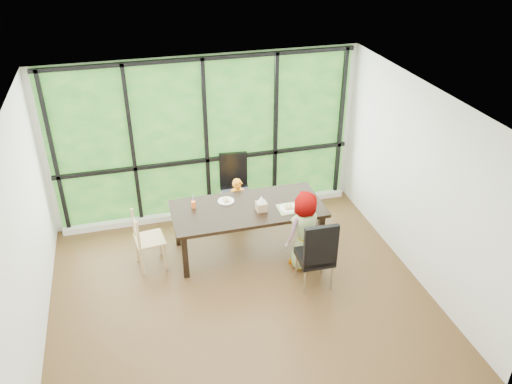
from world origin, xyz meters
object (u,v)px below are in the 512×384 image
chair_interior_leather (315,252)px  child_older (303,230)px  dining_table (248,229)px  green_cup (310,205)px  tissue_box (261,206)px  chair_end_beech (150,240)px  plate_far (226,201)px  plate_near (289,208)px  orange_cup (193,205)px  child_toddler (238,204)px  chair_window_leather (235,188)px

chair_interior_leather → child_older: size_ratio=0.90×
dining_table → green_cup: size_ratio=20.84×
tissue_box → dining_table: bearing=142.8°
chair_end_beech → plate_far: chair_end_beech is taller
chair_interior_leather → chair_end_beech: chair_interior_leather is taller
child_older → chair_end_beech: bearing=-37.2°
dining_table → plate_near: size_ratio=8.13×
plate_near → orange_cup: (-1.34, 0.40, 0.04)m
child_toddler → green_cup: size_ratio=8.32×
dining_table → chair_end_beech: 1.46m
chair_end_beech → child_older: (2.11, -0.56, 0.15)m
child_older → green_cup: bearing=-146.4°
child_older → green_cup: child_older is taller
child_toddler → child_older: child_older is taller
child_older → orange_cup: size_ratio=11.46×
child_older → green_cup: 0.43m
chair_window_leather → green_cup: size_ratio=10.12×
chair_end_beech → child_toddler: chair_end_beech is taller
child_older → green_cup: size_ratio=11.26×
chair_interior_leather → plate_far: size_ratio=4.36×
tissue_box → plate_near: bearing=-9.6°
chair_interior_leather → chair_window_leather: bearing=-70.3°
child_toddler → plate_near: bearing=-47.9°
dining_table → tissue_box: tissue_box is taller
plate_near → orange_cup: 1.39m
chair_window_leather → green_cup: 1.52m
plate_far → plate_near: size_ratio=0.91×
child_toddler → plate_far: size_ratio=3.58×
child_older → tissue_box: 0.69m
chair_interior_leather → tissue_box: bearing=-58.8°
child_older → dining_table: bearing=-63.4°
chair_end_beech → plate_near: 2.06m
chair_window_leather → plate_far: (-0.31, -0.74, 0.22)m
tissue_box → chair_interior_leather: bearing=-60.9°
dining_table → plate_near: bearing=-19.2°
chair_end_beech → tissue_box: (1.63, -0.12, 0.37)m
orange_cup → child_older: bearing=-28.4°
child_toddler → green_cup: (0.87, -0.87, 0.36)m
chair_end_beech → child_toddler: 1.58m
chair_window_leather → chair_interior_leather: 2.12m
chair_interior_leather → plate_near: (-0.11, 0.83, 0.22)m
dining_table → child_older: size_ratio=1.85×
chair_window_leather → chair_end_beech: chair_window_leather is taller
child_older → plate_far: 1.25m
plate_far → child_older: bearing=-41.5°
dining_table → orange_cup: 0.90m
chair_window_leather → plate_near: bearing=-59.5°
chair_window_leather → plate_far: bearing=-106.2°
chair_interior_leather → plate_near: 0.87m
plate_far → orange_cup: size_ratio=2.36×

